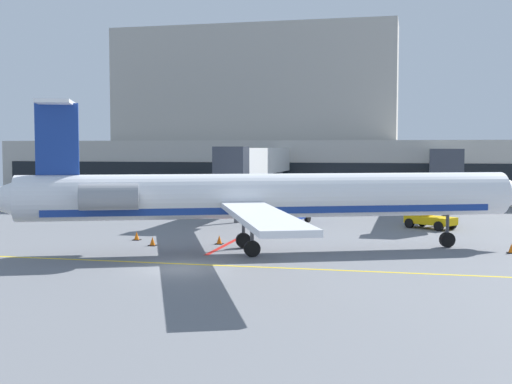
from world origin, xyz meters
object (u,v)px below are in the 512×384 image
at_px(baggage_tug, 426,216).
at_px(fuel_tank, 135,193).
at_px(regional_jet, 262,197).
at_px(belt_loader, 292,210).
at_px(pushback_tractor, 70,201).

bearing_deg(baggage_tug, fuel_tank, 159.97).
height_order(baggage_tug, fuel_tank, fuel_tank).
xyz_separation_m(regional_jet, belt_loader, (-0.91, 15.11, -2.12)).
relative_size(pushback_tractor, belt_loader, 0.91).
relative_size(regional_jet, belt_loader, 7.42).
relative_size(regional_jet, baggage_tug, 8.13).
bearing_deg(regional_jet, baggage_tug, 55.88).
distance_m(pushback_tractor, belt_loader, 23.54).
distance_m(baggage_tug, fuel_tank, 29.00).
xyz_separation_m(baggage_tug, fuel_tank, (-27.24, 9.93, 0.65)).
height_order(regional_jet, fuel_tank, regional_jet).
relative_size(baggage_tug, fuel_tank, 0.47).
bearing_deg(regional_jet, fuel_tank, 127.06).
xyz_separation_m(pushback_tractor, fuel_tank, (5.71, 2.36, 0.74)).
xyz_separation_m(regional_jet, pushback_tractor, (-23.61, 21.35, -2.33)).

